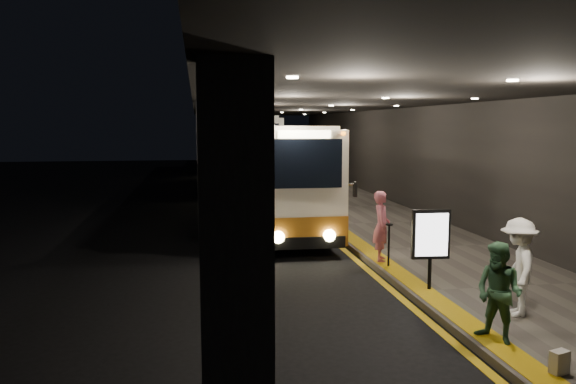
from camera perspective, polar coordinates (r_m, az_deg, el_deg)
ground at (r=14.84m, az=-1.59°, el=-7.54°), size 90.00×90.00×0.00m
lane_line_white at (r=19.59m, az=-8.80°, el=-4.05°), size 0.12×50.00×0.01m
kerb_stripe_yellow at (r=20.05m, az=3.16°, el=-3.73°), size 0.18×50.00×0.01m
sidewalk at (r=20.68m, az=9.68°, el=-3.29°), size 4.50×50.00×0.15m
tactile_strip at (r=20.13m, az=4.56°, el=-3.26°), size 0.50×50.00×0.01m
terminal_wall at (r=21.21m, az=15.62°, el=4.76°), size 0.10×50.00×6.00m
support_columns at (r=18.31m, az=-7.96°, el=2.14°), size 0.80×24.80×4.40m
canopy at (r=19.76m, az=3.68°, el=9.50°), size 9.00×50.00×0.40m
coach_main at (r=20.48m, az=-1.32°, el=1.30°), size 2.48×11.43×3.55m
coach_second at (r=33.54m, az=-4.47°, el=3.84°), size 2.84×12.78×4.01m
coach_third at (r=47.03m, az=-5.64°, el=4.67°), size 3.03×12.64×3.95m
passenger_boarding at (r=14.79m, az=9.47°, el=-3.44°), size 0.60×0.76×1.84m
passenger_waiting_green at (r=9.88m, az=20.64°, el=-9.53°), size 0.83×0.94×1.65m
passenger_waiting_white at (r=11.35m, az=22.37°, el=-7.04°), size 0.98×1.30×1.83m
bag_plain at (r=9.23m, az=25.85°, el=-15.29°), size 0.30×0.23×0.34m
info_sign at (r=12.39m, az=14.31°, el=-4.35°), size 0.83×0.18×1.75m
stanchion_post at (r=14.30m, az=10.20°, el=-5.38°), size 0.05×0.05×1.07m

